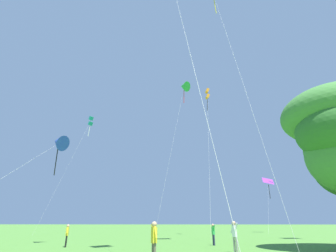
{
  "coord_description": "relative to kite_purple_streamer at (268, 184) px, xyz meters",
  "views": [
    {
      "loc": [
        2.61,
        -4.42,
        1.71
      ],
      "look_at": [
        1.04,
        24.94,
        12.96
      ],
      "focal_mm": 26.9,
      "sensor_mm": 36.0,
      "label": 1
    }
  ],
  "objects": [
    {
      "name": "kite_pink_low",
      "position": [
        -1.3,
        -19.2,
        1.18
      ],
      "size": [
        1.92,
        10.42,
        10.96
      ],
      "color": "pink",
      "rests_on": "ground_plane"
    },
    {
      "name": "kite_purple_streamer",
      "position": [
        0.0,
        0.0,
        0.0
      ],
      "size": [
        4.08,
        6.59,
        9.49
      ],
      "color": "purple",
      "rests_on": "ground_plane"
    },
    {
      "name": "kite_red_high",
      "position": [
        -11.76,
        -26.45,
        16.33
      ],
      "size": [
        1.65,
        10.71,
        26.51
      ],
      "color": "red",
      "rests_on": "ground_plane"
    },
    {
      "name": "kite_blue_delta",
      "position": [
        -27.06,
        -25.74,
        0.49
      ],
      "size": [
        2.87,
        11.87,
        9.5
      ],
      "color": "blue",
      "rests_on": "ground_plane"
    },
    {
      "name": "person_child_small",
      "position": [
        -12.63,
        -30.74,
        -7.06
      ],
      "size": [
        0.44,
        0.48,
        1.76
      ],
      "color": "gray",
      "rests_on": "ground_plane"
    },
    {
      "name": "person_in_red_shirt",
      "position": [
        -24.26,
        -27.76,
        -7.19
      ],
      "size": [
        0.22,
        0.5,
        1.54
      ],
      "color": "black",
      "rests_on": "ground_plane"
    },
    {
      "name": "kite_green_small",
      "position": [
        -15.15,
        -13.66,
        12.94
      ],
      "size": [
        4.65,
        8.21,
        22.03
      ],
      "color": "green",
      "rests_on": "ground_plane"
    },
    {
      "name": "kite_teal_box",
      "position": [
        -33.67,
        -1.89,
        12.3
      ],
      "size": [
        3.28,
        9.49,
        21.57
      ],
      "color": "teal",
      "rests_on": "ground_plane"
    },
    {
      "name": "kite_orange_box",
      "position": [
        -11.46,
        -12.04,
        12.31
      ],
      "size": [
        2.28,
        12.31,
        21.5
      ],
      "color": "orange",
      "rests_on": "ground_plane"
    },
    {
      "name": "person_far_back",
      "position": [
        -17.0,
        -35.6,
        -7.08
      ],
      "size": [
        0.36,
        0.52,
        1.73
      ],
      "color": "#665B4C",
      "rests_on": "ground_plane"
    },
    {
      "name": "person_in_blue_jacket",
      "position": [
        -13.33,
        -25.66,
        -7.17
      ],
      "size": [
        0.28,
        0.49,
        1.58
      ],
      "color": "#2D3351",
      "rests_on": "ground_plane"
    }
  ]
}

